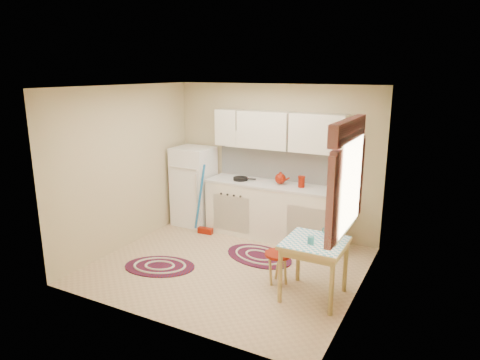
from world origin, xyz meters
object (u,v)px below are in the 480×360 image
(fridge, at_px, (194,186))
(stool, at_px, (278,268))
(base_cabinets, at_px, (273,212))
(table, at_px, (314,269))

(fridge, xyz_separation_m, stool, (2.22, -1.40, -0.49))
(fridge, bearing_deg, stool, -32.24)
(fridge, distance_m, stool, 2.67)
(base_cabinets, bearing_deg, stool, -64.26)
(base_cabinets, xyz_separation_m, stool, (0.70, -1.45, -0.23))
(base_cabinets, xyz_separation_m, table, (1.22, -1.57, -0.08))
(base_cabinets, relative_size, stool, 5.36)
(base_cabinets, relative_size, table, 3.12)
(fridge, height_order, stool, fridge)
(table, height_order, stool, table)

